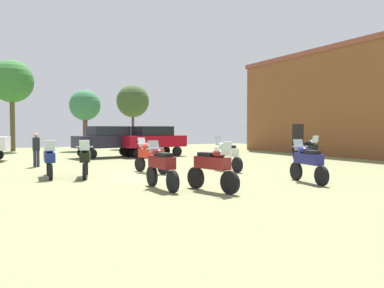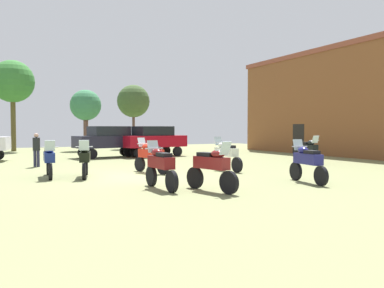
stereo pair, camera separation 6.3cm
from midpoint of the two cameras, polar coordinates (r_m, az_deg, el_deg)
name	(u,v)px [view 1 (the left image)]	position (r m, az deg, el deg)	size (l,w,h in m)	color
ground_plane	(136,176)	(15.75, -8.16, -4.61)	(44.00, 52.00, 0.02)	#797D51
brick_building	(370,101)	(29.64, 24.25, 5.63)	(6.12, 20.87, 7.43)	brown
motorcycle_1	(213,167)	(11.72, 2.85, -3.31)	(0.76, 2.09, 1.51)	black
motorcycle_2	(161,166)	(12.18, -4.61, -3.13)	(0.62, 2.14, 1.49)	black
motorcycle_3	(307,150)	(21.76, 16.26, -0.80)	(0.62, 2.21, 1.50)	black
motorcycle_4	(49,159)	(15.97, -20.04, -2.04)	(0.62, 2.25, 1.44)	black
motorcycle_5	(308,162)	(14.11, 16.27, -2.47)	(0.67, 2.14, 1.49)	black
motorcycle_6	(85,159)	(15.62, -15.28, -2.07)	(0.78, 2.15, 1.45)	black
motorcycle_7	(226,154)	(17.40, 4.84, -1.47)	(0.62, 2.26, 1.49)	black
motorcycle_8	(151,156)	(16.63, -6.10, -1.69)	(0.84, 2.15, 1.47)	black
car_1	(153,139)	(26.23, -5.77, 0.74)	(4.54, 2.49, 2.00)	black
car_3	(109,139)	(25.87, -12.04, 0.68)	(4.55, 2.53, 2.00)	black
person_2	(36,147)	(20.55, -21.68, -0.45)	(0.47, 0.47, 1.64)	#272943
tree_1	(85,106)	(34.28, -15.27, 5.34)	(2.57, 2.57, 5.09)	brown
tree_5	(12,82)	(35.27, -24.66, 8.15)	(3.40, 3.40, 7.35)	brown
tree_6	(133,101)	(36.67, -8.61, 6.12)	(2.97, 2.97, 5.84)	brown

